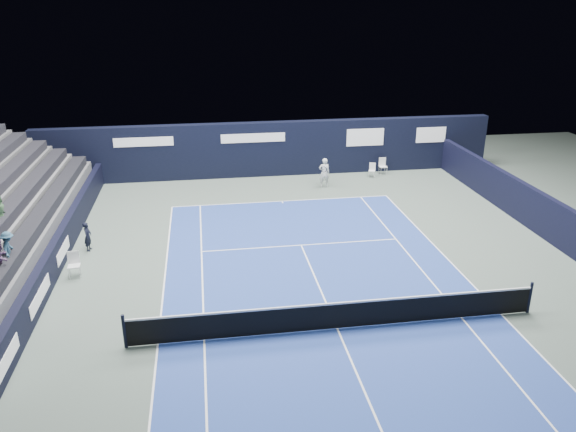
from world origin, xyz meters
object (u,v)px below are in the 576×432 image
(folding_chair_back_b, at_px, (383,165))
(line_judge_chair, at_px, (74,262))
(folding_chair_back_a, at_px, (372,167))
(tennis_player, at_px, (324,173))
(tennis_net, at_px, (338,315))

(folding_chair_back_b, relative_size, line_judge_chair, 0.98)
(folding_chair_back_a, bearing_deg, tennis_player, -133.23)
(tennis_net, relative_size, tennis_player, 8.02)
(tennis_net, distance_m, tennis_player, 14.10)
(folding_chair_back_a, relative_size, tennis_net, 0.06)
(line_judge_chair, distance_m, tennis_net, 10.08)
(folding_chair_back_b, height_order, tennis_net, tennis_net)
(line_judge_chair, height_order, tennis_net, tennis_net)
(folding_chair_back_a, relative_size, tennis_player, 0.50)
(folding_chair_back_a, distance_m, line_judge_chair, 17.77)
(folding_chair_back_b, bearing_deg, line_judge_chair, -147.04)
(tennis_net, xyz_separation_m, tennis_player, (2.60, 13.86, 0.30))
(folding_chair_back_b, distance_m, line_judge_chair, 18.67)
(tennis_player, bearing_deg, line_judge_chair, -142.02)
(folding_chair_back_a, bearing_deg, tennis_net, -88.11)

